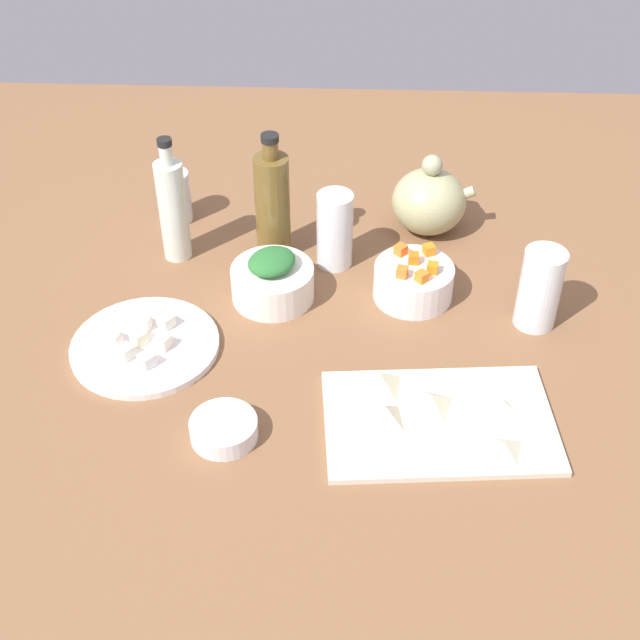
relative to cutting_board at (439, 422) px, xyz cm
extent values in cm
cube|color=brown|center=(-18.29, 17.24, -2.00)|extent=(190.00, 190.00, 3.00)
cube|color=silver|center=(0.00, 0.00, 0.00)|extent=(35.43, 24.41, 1.00)
cylinder|color=white|center=(-46.59, 14.79, 0.10)|extent=(24.04, 24.04, 1.20)
cylinder|color=white|center=(-26.94, 29.08, 2.56)|extent=(14.25, 14.25, 6.12)
cylinder|color=white|center=(-2.73, 30.40, 2.59)|extent=(13.72, 13.72, 6.18)
cylinder|color=white|center=(-31.36, -3.72, 1.04)|extent=(9.89, 9.89, 3.08)
ellipsoid|color=tan|center=(0.82, 51.35, 5.71)|extent=(13.97, 13.64, 12.42)
sphere|color=#A6AC85|center=(0.82, 51.35, 13.48)|extent=(3.91, 3.91, 3.91)
cylinder|color=tan|center=(6.76, 51.35, 7.26)|extent=(5.38, 2.00, 3.93)
cylinder|color=brown|center=(-27.80, 42.29, 9.44)|extent=(6.27, 6.27, 19.89)
cylinder|color=brown|center=(-27.80, 42.29, 21.01)|extent=(2.82, 2.82, 3.24)
cylinder|color=black|center=(-27.80, 42.29, 23.23)|extent=(3.13, 3.13, 1.20)
cylinder|color=silver|center=(-45.49, 40.91, 9.05)|extent=(5.11, 5.11, 19.11)
cylinder|color=silver|center=(-45.49, 40.91, 20.41)|extent=(2.30, 2.30, 3.61)
cylinder|color=black|center=(-45.49, 40.91, 22.82)|extent=(2.56, 2.56, 1.20)
cylinder|color=white|center=(-16.60, 39.71, 6.68)|extent=(6.49, 6.49, 14.36)
cylinder|color=white|center=(17.35, 24.19, 6.60)|extent=(6.94, 6.94, 14.20)
cylinder|color=white|center=(-47.65, 52.84, 4.63)|extent=(6.05, 6.05, 10.26)
cube|color=orange|center=(-2.89, 31.81, 6.58)|extent=(1.93, 1.93, 1.80)
cube|color=orange|center=(-5.03, 34.21, 6.58)|extent=(2.55, 2.55, 1.80)
cube|color=orange|center=(-4.99, 27.81, 6.58)|extent=(2.20, 2.20, 1.80)
cube|color=orange|center=(-0.14, 34.45, 6.58)|extent=(2.34, 2.34, 1.80)
cube|color=orange|center=(-1.75, 26.66, 6.58)|extent=(2.54, 2.54, 1.80)
cube|color=orange|center=(0.16, 29.19, 6.58)|extent=(2.11, 2.11, 1.80)
ellipsoid|color=#2B6E31|center=(-26.94, 29.08, 7.18)|extent=(11.25, 11.45, 3.11)
cube|color=white|center=(-48.71, 11.36, 1.80)|extent=(3.08, 3.08, 2.20)
cube|color=#F9DFCD|center=(-43.33, 13.96, 1.80)|extent=(2.89, 2.89, 2.20)
cube|color=white|center=(-47.30, 18.54, 1.80)|extent=(2.53, 2.53, 2.20)
cube|color=white|center=(-51.35, 14.45, 1.80)|extent=(2.77, 2.77, 2.20)
cube|color=white|center=(-45.03, 9.62, 1.80)|extent=(3.11, 3.11, 2.20)
cube|color=white|center=(-43.72, 19.08, 1.80)|extent=(3.09, 3.09, 2.20)
cube|color=#F6F4CA|center=(-47.39, 14.94, 1.80)|extent=(3.11, 3.11, 2.20)
pyramid|color=beige|center=(9.39, 1.67, 1.71)|extent=(5.14, 5.01, 2.43)
pyramid|color=beige|center=(-1.22, 2.65, 1.68)|extent=(7.59, 7.54, 2.37)
pyramid|color=beige|center=(8.47, -5.93, 1.51)|extent=(6.99, 6.82, 2.02)
pyramid|color=beige|center=(-8.75, 6.53, 1.85)|extent=(8.35, 8.36, 2.69)
pyramid|color=beige|center=(-8.18, -0.26, 1.90)|extent=(7.39, 7.32, 2.81)
camera|label=1|loc=(-13.91, -89.73, 94.25)|focal=49.11mm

